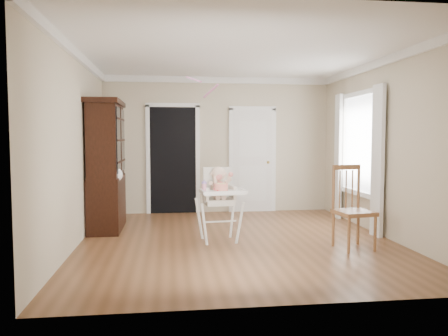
{
  "coord_description": "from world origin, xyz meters",
  "views": [
    {
      "loc": [
        -0.97,
        -6.21,
        1.5
      ],
      "look_at": [
        -0.2,
        -0.09,
        1.07
      ],
      "focal_mm": 35.0,
      "sensor_mm": 36.0,
      "label": 1
    }
  ],
  "objects": [
    {
      "name": "wall_back",
      "position": [
        0.0,
        2.5,
        1.35
      ],
      "size": [
        4.5,
        0.0,
        4.5
      ],
      "primitive_type": "plane",
      "rotation": [
        1.57,
        0.0,
        0.0
      ],
      "color": "#C1B296",
      "rests_on": "floor"
    },
    {
      "name": "streamer",
      "position": [
        -0.58,
        0.72,
        2.41
      ],
      "size": [
        0.23,
        0.46,
        0.15
      ],
      "primitive_type": null,
      "rotation": [
        0.26,
        0.0,
        0.43
      ],
      "color": "pink",
      "rests_on": "ceiling"
    },
    {
      "name": "cake",
      "position": [
        -0.27,
        -0.29,
        0.81
      ],
      "size": [
        0.25,
        0.25,
        0.11
      ],
      "color": "silver",
      "rests_on": "high_chair"
    },
    {
      "name": "sippy_cup",
      "position": [
        -0.49,
        -0.17,
        0.83
      ],
      "size": [
        0.07,
        0.07,
        0.17
      ],
      "rotation": [
        0.0,
        0.0,
        0.09
      ],
      "color": "pink",
      "rests_on": "high_chair"
    },
    {
      "name": "high_chair",
      "position": [
        -0.26,
        0.0,
        0.67
      ],
      "size": [
        0.68,
        0.82,
        1.09
      ],
      "rotation": [
        0.0,
        0.0,
        0.09
      ],
      "color": "white",
      "rests_on": "floor"
    },
    {
      "name": "crown_molding",
      "position": [
        0.0,
        0.0,
        2.64
      ],
      "size": [
        4.5,
        5.0,
        0.12
      ],
      "primitive_type": null,
      "color": "white",
      "rests_on": "ceiling"
    },
    {
      "name": "closet_door",
      "position": [
        0.7,
        2.48,
        1.02
      ],
      "size": [
        0.96,
        0.09,
        2.13
      ],
      "color": "white",
      "rests_on": "wall_back"
    },
    {
      "name": "wall_right",
      "position": [
        2.25,
        0.0,
        1.35
      ],
      "size": [
        0.0,
        5.0,
        5.0
      ],
      "primitive_type": "plane",
      "rotation": [
        1.57,
        0.0,
        -1.57
      ],
      "color": "#C1B296",
      "rests_on": "floor"
    },
    {
      "name": "dining_chair",
      "position": [
        1.49,
        -0.62,
        0.53
      ],
      "size": [
        0.52,
        0.52,
        1.13
      ],
      "rotation": [
        0.0,
        0.0,
        0.15
      ],
      "color": "brown",
      "rests_on": "floor"
    },
    {
      "name": "window_right",
      "position": [
        2.18,
        0.8,
        1.29
      ],
      "size": [
        0.13,
        1.84,
        2.3
      ],
      "color": "white",
      "rests_on": "wall_right"
    },
    {
      "name": "wall_left",
      "position": [
        -2.25,
        0.0,
        1.35
      ],
      "size": [
        0.0,
        5.0,
        5.0
      ],
      "primitive_type": "plane",
      "rotation": [
        1.57,
        0.0,
        1.57
      ],
      "color": "#C1B296",
      "rests_on": "floor"
    },
    {
      "name": "floor",
      "position": [
        0.0,
        0.0,
        0.0
      ],
      "size": [
        5.0,
        5.0,
        0.0
      ],
      "primitive_type": "plane",
      "color": "brown",
      "rests_on": "ground"
    },
    {
      "name": "doorway",
      "position": [
        -0.9,
        2.48,
        1.11
      ],
      "size": [
        1.06,
        0.05,
        2.22
      ],
      "color": "black",
      "rests_on": "wall_back"
    },
    {
      "name": "baby",
      "position": [
        -0.27,
        0.03,
        0.83
      ],
      "size": [
        0.33,
        0.25,
        0.49
      ],
      "rotation": [
        0.0,
        0.0,
        0.09
      ],
      "color": "beige",
      "rests_on": "high_chair"
    },
    {
      "name": "ceiling",
      "position": [
        0.0,
        0.0,
        2.7
      ],
      "size": [
        5.0,
        5.0,
        0.0
      ],
      "primitive_type": "plane",
      "rotation": [
        3.14,
        0.0,
        0.0
      ],
      "color": "white",
      "rests_on": "wall_back"
    },
    {
      "name": "china_cabinet",
      "position": [
        -1.99,
        1.05,
        1.05
      ],
      "size": [
        0.55,
        1.25,
        2.1
      ],
      "color": "black",
      "rests_on": "floor"
    }
  ]
}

